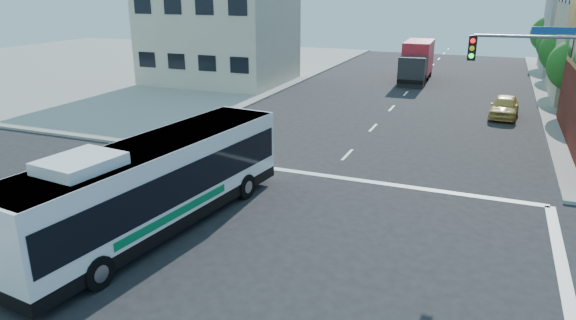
% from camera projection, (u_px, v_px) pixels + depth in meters
% --- Properties ---
extents(ground, '(120.00, 120.00, 0.00)m').
position_uv_depth(ground, '(232.00, 275.00, 15.84)').
color(ground, black).
rests_on(ground, ground).
extents(sidewalk_nw, '(50.00, 50.00, 0.15)m').
position_uv_depth(sidewalk_nw, '(105.00, 64.00, 59.02)').
color(sidewalk_nw, '#99978E').
rests_on(sidewalk_nw, ground).
extents(building_west, '(12.06, 10.06, 8.00)m').
position_uv_depth(building_west, '(220.00, 39.00, 46.96)').
color(building_west, beige).
rests_on(building_west, ground).
extents(signal_mast_ne, '(7.91, 1.13, 8.07)m').
position_uv_depth(signal_mast_ne, '(557.00, 79.00, 20.36)').
color(signal_mast_ne, slate).
rests_on(signal_mast_ne, ground).
extents(street_tree_b, '(3.80, 3.80, 5.79)m').
position_uv_depth(street_tree_b, '(566.00, 48.00, 41.99)').
color(street_tree_b, '#3A2515').
rests_on(street_tree_b, ground).
extents(street_tree_c, '(3.40, 3.40, 5.29)m').
position_uv_depth(street_tree_c, '(557.00, 43.00, 49.11)').
color(street_tree_c, '#3A2515').
rests_on(street_tree_c, ground).
extents(street_tree_d, '(4.00, 4.00, 6.03)m').
position_uv_depth(street_tree_d, '(551.00, 32.00, 56.01)').
color(street_tree_d, '#3A2515').
rests_on(street_tree_d, ground).
extents(transit_bus, '(4.05, 12.48, 3.63)m').
position_uv_depth(transit_bus, '(156.00, 183.00, 18.36)').
color(transit_bus, black).
rests_on(transit_bus, ground).
extents(box_truck, '(2.65, 8.19, 3.65)m').
position_uv_depth(box_truck, '(417.00, 62.00, 48.47)').
color(box_truck, '#25262A').
rests_on(box_truck, ground).
extents(parked_car, '(2.07, 4.45, 1.47)m').
position_uv_depth(parked_car, '(504.00, 106.00, 35.04)').
color(parked_car, '#DAB95C').
rests_on(parked_car, ground).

